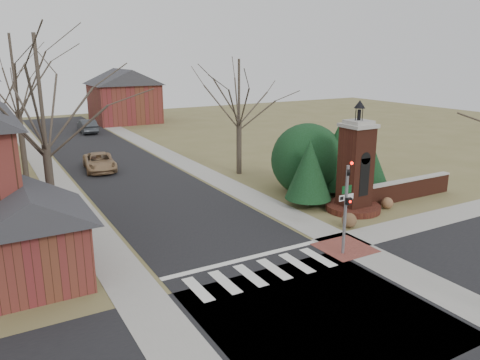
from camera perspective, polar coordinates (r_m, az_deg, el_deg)
ground at (r=19.65m, az=4.00°, el=-12.07°), size 120.00×120.00×0.00m
main_street at (r=38.81m, az=-14.27°, el=1.34°), size 8.00×70.00×0.01m
cross_street at (r=17.55m, az=9.64°, el=-15.83°), size 120.00×8.00×0.01m
crosswalk_zone at (r=20.24m, az=2.73°, el=-11.16°), size 8.00×2.20×0.02m
stop_bar at (r=21.39m, az=0.55°, el=-9.62°), size 8.00×0.35×0.02m
sidewalk_right_main at (r=40.44m, az=-7.17°, el=2.25°), size 2.00×60.00×0.02m
sidewalk_left at (r=37.83m, az=-21.85°, el=0.36°), size 2.00×60.00×0.02m
curb_apron at (r=23.08m, az=12.68°, el=-8.08°), size 2.40×2.40×0.02m
traffic_signal_pole at (r=21.58m, az=12.84°, el=-2.45°), size 0.28×0.41×4.50m
sign_post at (r=23.60m, az=12.78°, el=-2.54°), size 0.90×0.07×2.75m
brick_gate_monument at (r=27.90m, az=13.86°, el=0.59°), size 3.20×3.20×6.47m
brick_garden_wall at (r=31.48m, az=19.66°, el=-1.05°), size 7.50×0.50×1.30m
garage_left at (r=20.16m, az=-24.38°, el=-5.79°), size 4.80×4.80×4.29m
house_distant_right at (r=65.16m, az=-13.98°, el=10.07°), size 8.80×8.80×7.30m
evergreen_near at (r=28.18m, az=8.42°, el=1.30°), size 2.80×2.80×4.10m
evergreen_mid at (r=31.09m, az=11.89°, el=3.01°), size 3.40×3.40×4.70m
evergreen_far at (r=31.89m, az=15.71°, el=1.78°), size 2.40×2.40×3.30m
evergreen_mass at (r=31.16m, az=8.22°, el=2.84°), size 4.80×4.80×4.80m
bare_tree_0 at (r=23.66m, az=-23.32°, el=10.86°), size 8.05×8.05×11.15m
bare_tree_1 at (r=36.58m, az=-25.94°, el=12.22°), size 8.40×8.40×11.64m
bare_tree_3 at (r=35.11m, az=-0.12°, el=11.45°), size 7.00×7.00×9.70m
pickup_truck at (r=38.61m, az=-16.75°, el=2.12°), size 2.82×5.10×1.35m
distant_car at (r=57.61m, az=-18.10°, el=6.27°), size 1.82×4.81×1.57m
dry_shrub_left at (r=25.62m, az=13.16°, el=-4.81°), size 0.80×0.80×0.80m
dry_shrub_right at (r=29.27m, az=17.51°, el=-2.70°), size 0.69×0.69×0.69m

